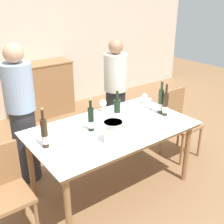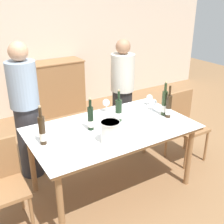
{
  "view_description": "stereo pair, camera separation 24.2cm",
  "coord_description": "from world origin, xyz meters",
  "px_view_note": "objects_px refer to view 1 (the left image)",
  "views": [
    {
      "loc": [
        -1.62,
        -2.16,
        2.12
      ],
      "look_at": [
        0.0,
        0.0,
        0.96
      ],
      "focal_mm": 45.0,
      "sensor_mm": 36.0,
      "label": 1
    },
    {
      "loc": [
        -1.42,
        -2.29,
        2.12
      ],
      "look_at": [
        0.0,
        0.0,
        0.96
      ],
      "focal_mm": 45.0,
      "sensor_mm": 36.0,
      "label": 2
    }
  ],
  "objects_px": {
    "sideboard_cabinet": "(41,90)",
    "wine_bottle_3": "(117,111)",
    "dining_table": "(112,133)",
    "wine_glass_0": "(149,101)",
    "wine_bottle_1": "(165,105)",
    "wine_bottle_4": "(161,102)",
    "ice_bucket": "(113,132)",
    "chair_right_end": "(177,118)",
    "wine_glass_2": "(144,97)",
    "wine_bottle_0": "(45,134)",
    "wine_bottle_2": "(91,120)",
    "person_guest_left": "(116,94)",
    "chair_left_end": "(2,187)",
    "person_host": "(22,116)",
    "wine_glass_1": "(103,103)"
  },
  "relations": [
    {
      "from": "wine_bottle_1",
      "to": "wine_bottle_4",
      "type": "relative_size",
      "value": 0.93
    },
    {
      "from": "wine_glass_0",
      "to": "wine_glass_1",
      "type": "xyz_separation_m",
      "value": [
        -0.51,
        0.26,
        0.01
      ]
    },
    {
      "from": "sideboard_cabinet",
      "to": "wine_bottle_3",
      "type": "bearing_deg",
      "value": -91.99
    },
    {
      "from": "wine_bottle_1",
      "to": "wine_glass_0",
      "type": "relative_size",
      "value": 2.66
    },
    {
      "from": "wine_bottle_3",
      "to": "chair_right_end",
      "type": "relative_size",
      "value": 0.4
    },
    {
      "from": "wine_bottle_4",
      "to": "person_guest_left",
      "type": "relative_size",
      "value": 0.26
    },
    {
      "from": "ice_bucket",
      "to": "wine_bottle_0",
      "type": "distance_m",
      "value": 0.64
    },
    {
      "from": "wine_glass_2",
      "to": "wine_bottle_0",
      "type": "bearing_deg",
      "value": -170.19
    },
    {
      "from": "dining_table",
      "to": "chair_right_end",
      "type": "height_order",
      "value": "chair_right_end"
    },
    {
      "from": "wine_glass_2",
      "to": "person_guest_left",
      "type": "relative_size",
      "value": 0.09
    },
    {
      "from": "sideboard_cabinet",
      "to": "wine_bottle_2",
      "type": "bearing_deg",
      "value": -100.71
    },
    {
      "from": "wine_glass_1",
      "to": "chair_right_end",
      "type": "bearing_deg",
      "value": -17.59
    },
    {
      "from": "wine_bottle_3",
      "to": "wine_bottle_4",
      "type": "height_order",
      "value": "wine_bottle_4"
    },
    {
      "from": "wine_bottle_4",
      "to": "wine_glass_1",
      "type": "relative_size",
      "value": 2.56
    },
    {
      "from": "wine_bottle_4",
      "to": "wine_glass_1",
      "type": "bearing_deg",
      "value": 140.24
    },
    {
      "from": "wine_bottle_1",
      "to": "wine_bottle_4",
      "type": "height_order",
      "value": "wine_bottle_4"
    },
    {
      "from": "wine_bottle_0",
      "to": "wine_glass_1",
      "type": "xyz_separation_m",
      "value": [
        0.91,
        0.36,
        -0.03
      ]
    },
    {
      "from": "wine_bottle_0",
      "to": "wine_bottle_2",
      "type": "relative_size",
      "value": 1.11
    },
    {
      "from": "wine_bottle_2",
      "to": "person_host",
      "type": "xyz_separation_m",
      "value": [
        -0.48,
        0.69,
        -0.08
      ]
    },
    {
      "from": "wine_bottle_2",
      "to": "chair_left_end",
      "type": "distance_m",
      "value": 1.04
    },
    {
      "from": "wine_glass_2",
      "to": "wine_bottle_3",
      "type": "bearing_deg",
      "value": -161.65
    },
    {
      "from": "wine_bottle_2",
      "to": "wine_glass_0",
      "type": "relative_size",
      "value": 2.48
    },
    {
      "from": "wine_bottle_4",
      "to": "chair_right_end",
      "type": "bearing_deg",
      "value": 13.82
    },
    {
      "from": "wine_glass_2",
      "to": "person_host",
      "type": "distance_m",
      "value": 1.52
    },
    {
      "from": "wine_glass_0",
      "to": "wine_glass_2",
      "type": "bearing_deg",
      "value": 67.26
    },
    {
      "from": "wine_bottle_3",
      "to": "ice_bucket",
      "type": "bearing_deg",
      "value": -132.24
    },
    {
      "from": "sideboard_cabinet",
      "to": "dining_table",
      "type": "height_order",
      "value": "sideboard_cabinet"
    },
    {
      "from": "person_host",
      "to": "chair_left_end",
      "type": "bearing_deg",
      "value": -125.09
    },
    {
      "from": "dining_table",
      "to": "chair_right_end",
      "type": "bearing_deg",
      "value": 4.1
    },
    {
      "from": "dining_table",
      "to": "person_guest_left",
      "type": "xyz_separation_m",
      "value": [
        0.68,
        0.82,
        0.06
      ]
    },
    {
      "from": "wine_bottle_1",
      "to": "wine_bottle_4",
      "type": "xyz_separation_m",
      "value": [
        0.0,
        0.08,
        0.01
      ]
    },
    {
      "from": "dining_table",
      "to": "wine_glass_0",
      "type": "relative_size",
      "value": 12.35
    },
    {
      "from": "sideboard_cabinet",
      "to": "wine_bottle_4",
      "type": "height_order",
      "value": "wine_bottle_4"
    },
    {
      "from": "person_host",
      "to": "wine_bottle_1",
      "type": "bearing_deg",
      "value": -32.12
    },
    {
      "from": "wine_bottle_4",
      "to": "ice_bucket",
      "type": "bearing_deg",
      "value": -165.53
    },
    {
      "from": "sideboard_cabinet",
      "to": "wine_glass_2",
      "type": "relative_size",
      "value": 8.2
    },
    {
      "from": "wine_bottle_2",
      "to": "person_guest_left",
      "type": "bearing_deg",
      "value": 39.79
    },
    {
      "from": "wine_bottle_3",
      "to": "wine_glass_0",
      "type": "xyz_separation_m",
      "value": [
        0.53,
        0.04,
        -0.02
      ]
    },
    {
      "from": "wine_glass_1",
      "to": "wine_glass_0",
      "type": "bearing_deg",
      "value": -27.25
    },
    {
      "from": "sideboard_cabinet",
      "to": "dining_table",
      "type": "distance_m",
      "value": 2.46
    },
    {
      "from": "wine_bottle_2",
      "to": "person_guest_left",
      "type": "distance_m",
      "value": 1.17
    },
    {
      "from": "sideboard_cabinet",
      "to": "chair_left_end",
      "type": "relative_size",
      "value": 1.31
    },
    {
      "from": "ice_bucket",
      "to": "wine_bottle_1",
      "type": "xyz_separation_m",
      "value": [
        0.87,
        0.15,
        0.02
      ]
    },
    {
      "from": "wine_glass_1",
      "to": "sideboard_cabinet",
      "type": "bearing_deg",
      "value": 88.17
    },
    {
      "from": "ice_bucket",
      "to": "chair_left_end",
      "type": "height_order",
      "value": "ice_bucket"
    },
    {
      "from": "dining_table",
      "to": "person_host",
      "type": "height_order",
      "value": "person_host"
    },
    {
      "from": "wine_glass_0",
      "to": "person_host",
      "type": "relative_size",
      "value": 0.09
    },
    {
      "from": "ice_bucket",
      "to": "wine_glass_2",
      "type": "height_order",
      "value": "ice_bucket"
    },
    {
      "from": "person_guest_left",
      "to": "wine_bottle_4",
      "type": "bearing_deg",
      "value": -89.0
    },
    {
      "from": "wine_bottle_2",
      "to": "dining_table",
      "type": "bearing_deg",
      "value": -19.58
    }
  ]
}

